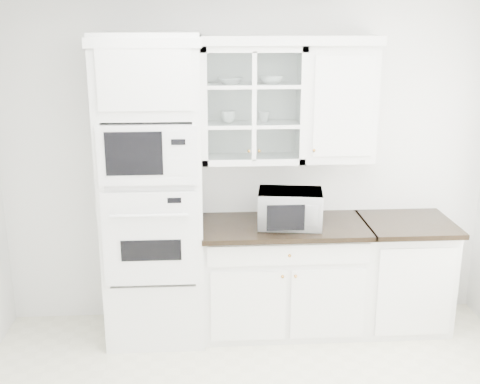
{
  "coord_description": "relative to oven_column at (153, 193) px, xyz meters",
  "views": [
    {
      "loc": [
        -0.36,
        -3.06,
        2.5
      ],
      "look_at": [
        -0.1,
        1.05,
        1.3
      ],
      "focal_mm": 45.0,
      "sensor_mm": 36.0,
      "label": 1
    }
  ],
  "objects": [
    {
      "name": "cup_a",
      "position": [
        0.59,
        0.16,
        0.56
      ],
      "size": [
        0.13,
        0.13,
        0.09
      ],
      "primitive_type": "imported",
      "rotation": [
        0.0,
        0.0,
        0.13
      ],
      "color": "white",
      "rests_on": "upper_cabinet_glass"
    },
    {
      "name": "bowl_b",
      "position": [
        0.93,
        0.17,
        0.84
      ],
      "size": [
        0.19,
        0.19,
        0.06
      ],
      "primitive_type": "imported",
      "rotation": [
        0.0,
        0.0,
        0.07
      ],
      "color": "white",
      "rests_on": "upper_cabinet_glass"
    },
    {
      "name": "bowl_a",
      "position": [
        0.61,
        0.17,
        0.83
      ],
      "size": [
        0.23,
        0.23,
        0.05
      ],
      "primitive_type": "imported",
      "rotation": [
        0.0,
        0.0,
        0.32
      ],
      "color": "white",
      "rests_on": "upper_cabinet_glass"
    },
    {
      "name": "crown_molding",
      "position": [
        0.68,
        0.14,
        1.14
      ],
      "size": [
        2.14,
        0.38,
        0.07
      ],
      "primitive_type": "cube",
      "color": "white",
      "rests_on": "room_shell"
    },
    {
      "name": "base_cabinet_run",
      "position": [
        1.03,
        0.03,
        -0.74
      ],
      "size": [
        1.32,
        0.67,
        0.92
      ],
      "color": "white",
      "rests_on": "ground"
    },
    {
      "name": "countertop_microwave",
      "position": [
        1.06,
        -0.02,
        -0.14
      ],
      "size": [
        0.54,
        0.47,
        0.29
      ],
      "primitive_type": "imported",
      "rotation": [
        0.0,
        0.0,
        3.0
      ],
      "color": "white",
      "rests_on": "base_cabinet_run"
    },
    {
      "name": "extra_base_cabinet",
      "position": [
        2.03,
        0.03,
        -0.74
      ],
      "size": [
        0.72,
        0.67,
        0.92
      ],
      "color": "white",
      "rests_on": "ground"
    },
    {
      "name": "upper_cabinet_solid",
      "position": [
        1.46,
        0.17,
        0.65
      ],
      "size": [
        0.55,
        0.33,
        0.9
      ],
      "primitive_type": "cube",
      "color": "white",
      "rests_on": "room_shell"
    },
    {
      "name": "cup_b",
      "position": [
        0.87,
        0.18,
        0.55
      ],
      "size": [
        0.1,
        0.1,
        0.09
      ],
      "primitive_type": "imported",
      "rotation": [
        0.0,
        0.0,
        -0.05
      ],
      "color": "white",
      "rests_on": "upper_cabinet_glass"
    },
    {
      "name": "upper_cabinet_glass",
      "position": [
        0.78,
        0.17,
        0.65
      ],
      "size": [
        0.8,
        0.33,
        0.9
      ],
      "color": "white",
      "rests_on": "room_shell"
    },
    {
      "name": "room_shell",
      "position": [
        0.75,
        -0.99,
        0.58
      ],
      "size": [
        4.0,
        3.5,
        2.7
      ],
      "color": "white",
      "rests_on": "ground"
    },
    {
      "name": "oven_column",
      "position": [
        0.0,
        0.0,
        0.0
      ],
      "size": [
        0.76,
        0.68,
        2.4
      ],
      "color": "white",
      "rests_on": "ground"
    }
  ]
}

